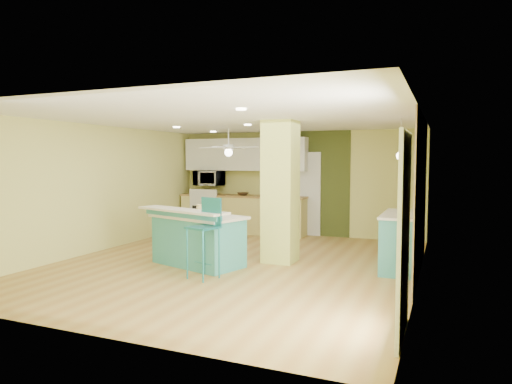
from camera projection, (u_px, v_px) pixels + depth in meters
floor at (235, 264)px, 7.93m from camera, size 6.00×7.00×0.01m
ceiling at (235, 119)px, 7.76m from camera, size 6.00×7.00×0.01m
wall_back at (297, 183)px, 11.07m from camera, size 6.00×0.01×2.50m
wall_front at (88, 215)px, 4.62m from camera, size 6.00×0.01×2.50m
wall_left at (98, 188)px, 9.00m from camera, size 0.01×7.00×2.50m
wall_right at (420, 198)px, 6.69m from camera, size 0.01×7.00×2.50m
wood_panel at (421, 195)px, 7.25m from camera, size 0.02×3.40×2.50m
olive_accent at (304, 183)px, 10.98m from camera, size 2.20×0.02×2.50m
interior_door at (304, 194)px, 10.97m from camera, size 0.82×0.05×2.00m
french_door at (404, 235)px, 4.60m from camera, size 0.04×1.08×2.10m
column at (280, 192)px, 8.06m from camera, size 0.55×0.55×2.50m
kitchen_run at (243, 214)px, 11.35m from camera, size 3.25×0.63×0.94m
stove at (209, 213)px, 11.70m from camera, size 0.76×0.66×1.08m
upper_cabinets at (245, 154)px, 11.35m from camera, size 3.20×0.34×0.80m
microwave at (209, 178)px, 11.65m from camera, size 0.70×0.48×0.39m
ceiling_fan at (229, 148)px, 10.05m from camera, size 1.41×1.41×0.61m
pendant_lamp at (401, 156)px, 7.48m from camera, size 0.14×0.14×0.69m
wall_decor at (421, 176)px, 7.42m from camera, size 0.03×0.90×0.70m
peninsula at (198, 239)px, 7.84m from camera, size 1.97×1.47×1.00m
bar_stool at (207, 225)px, 6.97m from camera, size 0.51×0.51×1.23m
side_counter at (402, 241)px, 7.55m from camera, size 0.62×1.45×0.93m
fruit_bowl at (243, 194)px, 11.26m from camera, size 0.36×0.36×0.07m
canister at (201, 209)px, 8.04m from camera, size 0.15×0.15×0.16m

